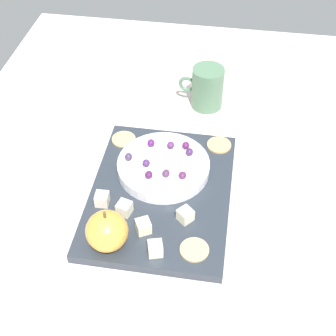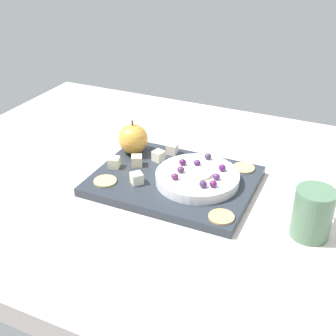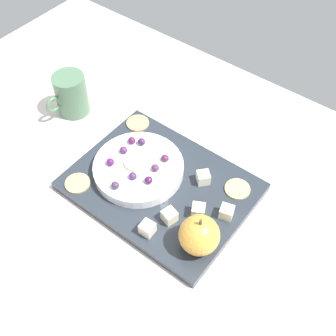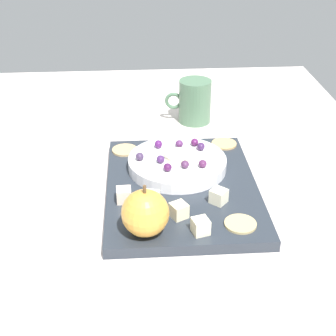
{
  "view_description": "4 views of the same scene",
  "coord_description": "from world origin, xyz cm",
  "px_view_note": "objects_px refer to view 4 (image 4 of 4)",
  "views": [
    {
      "loc": [
        -63.83,
        -13.69,
        75.66
      ],
      "look_at": [
        -0.35,
        -3.6,
        11.57
      ],
      "focal_mm": 52.24,
      "sensor_mm": 36.0,
      "label": 1
    },
    {
      "loc": [
        31.65,
        -79.03,
        57.43
      ],
      "look_at": [
        -2.5,
        -4.29,
        10.11
      ],
      "focal_mm": 47.17,
      "sensor_mm": 36.0,
      "label": 2
    },
    {
      "loc": [
        -33.93,
        36.72,
        74.49
      ],
      "look_at": [
        -2.87,
        -3.55,
        11.44
      ],
      "focal_mm": 45.5,
      "sensor_mm": 36.0,
      "label": 3
    },
    {
      "loc": [
        -76.63,
        5.02,
        53.37
      ],
      "look_at": [
        -2.61,
        0.04,
        10.59
      ],
      "focal_mm": 53.35,
      "sensor_mm": 36.0,
      "label": 4
    }
  ],
  "objects_px": {
    "cheese_cube_1": "(201,226)",
    "cheese_cube_2": "(179,210)",
    "cracker_2": "(224,144)",
    "grape_6": "(185,165)",
    "cheese_cube_4": "(152,199)",
    "cracker_1": "(125,150)",
    "grape_3": "(161,159)",
    "grape_0": "(203,164)",
    "grape_5": "(179,144)",
    "platter": "(182,188)",
    "cheese_cube_3": "(124,195)",
    "apple_whole": "(145,213)",
    "cheese_cube_0": "(219,196)",
    "grape_4": "(158,144)",
    "grape_8": "(140,157)",
    "apple_slice_0": "(179,155)",
    "cup": "(194,101)",
    "grape_2": "(195,142)",
    "grape_1": "(170,167)",
    "cracker_0": "(240,224)",
    "serving_dish": "(177,163)",
    "grape_7": "(201,146)"
  },
  "relations": [
    {
      "from": "cheese_cube_3",
      "to": "cheese_cube_4",
      "type": "xyz_separation_m",
      "value": [
        -0.02,
        -0.05,
        0.0
      ]
    },
    {
      "from": "grape_3",
      "to": "grape_7",
      "type": "relative_size",
      "value": 1.0
    },
    {
      "from": "serving_dish",
      "to": "cracker_0",
      "type": "bearing_deg",
      "value": -155.37
    },
    {
      "from": "grape_2",
      "to": "grape_8",
      "type": "xyz_separation_m",
      "value": [
        -0.05,
        0.11,
        0.0
      ]
    },
    {
      "from": "cheese_cube_4",
      "to": "cracker_2",
      "type": "relative_size",
      "value": 0.48
    },
    {
      "from": "apple_whole",
      "to": "grape_6",
      "type": "bearing_deg",
      "value": -25.73
    },
    {
      "from": "cracker_1",
      "to": "grape_3",
      "type": "relative_size",
      "value": 3.07
    },
    {
      "from": "apple_slice_0",
      "to": "cup",
      "type": "distance_m",
      "value": 0.25
    },
    {
      "from": "grape_0",
      "to": "grape_5",
      "type": "distance_m",
      "value": 0.09
    },
    {
      "from": "cheese_cube_1",
      "to": "grape_5",
      "type": "relative_size",
      "value": 1.47
    },
    {
      "from": "apple_whole",
      "to": "cracker_2",
      "type": "relative_size",
      "value": 1.44
    },
    {
      "from": "cheese_cube_0",
      "to": "grape_7",
      "type": "distance_m",
      "value": 0.15
    },
    {
      "from": "apple_whole",
      "to": "cheese_cube_0",
      "type": "distance_m",
      "value": 0.15
    },
    {
      "from": "cracker_2",
      "to": "grape_6",
      "type": "height_order",
      "value": "grape_6"
    },
    {
      "from": "grape_3",
      "to": "cup",
      "type": "height_order",
      "value": "cup"
    },
    {
      "from": "cracker_1",
      "to": "grape_2",
      "type": "relative_size",
      "value": 3.07
    },
    {
      "from": "cheese_cube_1",
      "to": "cheese_cube_3",
      "type": "bearing_deg",
      "value": 51.08
    },
    {
      "from": "grape_4",
      "to": "grape_8",
      "type": "xyz_separation_m",
      "value": [
        -0.05,
        0.04,
        -0.0
      ]
    },
    {
      "from": "cheese_cube_0",
      "to": "cracker_1",
      "type": "relative_size",
      "value": 0.48
    },
    {
      "from": "cheese_cube_4",
      "to": "grape_1",
      "type": "bearing_deg",
      "value": -25.48
    },
    {
      "from": "grape_5",
      "to": "grape_7",
      "type": "xyz_separation_m",
      "value": [
        -0.01,
        -0.04,
        0.0
      ]
    },
    {
      "from": "cracker_1",
      "to": "grape_3",
      "type": "bearing_deg",
      "value": -143.47
    },
    {
      "from": "cracker_0",
      "to": "grape_6",
      "type": "height_order",
      "value": "grape_6"
    },
    {
      "from": "cracker_1",
      "to": "apple_slice_0",
      "type": "relative_size",
      "value": 0.95
    },
    {
      "from": "cheese_cube_0",
      "to": "cracker_1",
      "type": "bearing_deg",
      "value": 39.1
    },
    {
      "from": "platter",
      "to": "cheese_cube_3",
      "type": "relative_size",
      "value": 14.41
    },
    {
      "from": "platter",
      "to": "grape_2",
      "type": "distance_m",
      "value": 0.11
    },
    {
      "from": "grape_1",
      "to": "grape_4",
      "type": "height_order",
      "value": "grape_4"
    },
    {
      "from": "cracker_0",
      "to": "grape_2",
      "type": "distance_m",
      "value": 0.24
    },
    {
      "from": "cheese_cube_2",
      "to": "grape_2",
      "type": "bearing_deg",
      "value": -13.26
    },
    {
      "from": "cheese_cube_4",
      "to": "grape_8",
      "type": "relative_size",
      "value": 1.47
    },
    {
      "from": "cracker_1",
      "to": "cracker_2",
      "type": "height_order",
      "value": "same"
    },
    {
      "from": "cheese_cube_3",
      "to": "grape_1",
      "type": "bearing_deg",
      "value": -53.75
    },
    {
      "from": "grape_8",
      "to": "cheese_cube_1",
      "type": "bearing_deg",
      "value": -155.79
    },
    {
      "from": "platter",
      "to": "cheese_cube_1",
      "type": "relative_size",
      "value": 14.41
    },
    {
      "from": "grape_5",
      "to": "grape_1",
      "type": "bearing_deg",
      "value": 164.81
    },
    {
      "from": "cheese_cube_3",
      "to": "grape_8",
      "type": "xyz_separation_m",
      "value": [
        0.1,
        -0.03,
        0.02
      ]
    },
    {
      "from": "grape_0",
      "to": "grape_8",
      "type": "height_order",
      "value": "grape_8"
    },
    {
      "from": "cheese_cube_0",
      "to": "cracker_0",
      "type": "distance_m",
      "value": 0.07
    },
    {
      "from": "serving_dish",
      "to": "cheese_cube_2",
      "type": "height_order",
      "value": "cheese_cube_2"
    },
    {
      "from": "grape_6",
      "to": "grape_2",
      "type": "bearing_deg",
      "value": -17.45
    },
    {
      "from": "platter",
      "to": "grape_4",
      "type": "bearing_deg",
      "value": 20.28
    },
    {
      "from": "apple_whole",
      "to": "grape_2",
      "type": "xyz_separation_m",
      "value": [
        0.24,
        -0.1,
        -0.01
      ]
    },
    {
      "from": "cheese_cube_1",
      "to": "cheese_cube_3",
      "type": "xyz_separation_m",
      "value": [
        0.09,
        0.12,
        0.0
      ]
    },
    {
      "from": "grape_3",
      "to": "cup",
      "type": "distance_m",
      "value": 0.28
    },
    {
      "from": "cheese_cube_2",
      "to": "grape_3",
      "type": "xyz_separation_m",
      "value": [
        0.14,
        0.02,
        0.02
      ]
    },
    {
      "from": "cheese_cube_1",
      "to": "cheese_cube_2",
      "type": "distance_m",
      "value": 0.05
    },
    {
      "from": "serving_dish",
      "to": "cheese_cube_1",
      "type": "xyz_separation_m",
      "value": [
        -0.2,
        -0.02,
        0.0
      ]
    },
    {
      "from": "grape_1",
      "to": "grape_2",
      "type": "distance_m",
      "value": 0.11
    },
    {
      "from": "cracker_1",
      "to": "cracker_2",
      "type": "distance_m",
      "value": 0.2
    }
  ]
}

